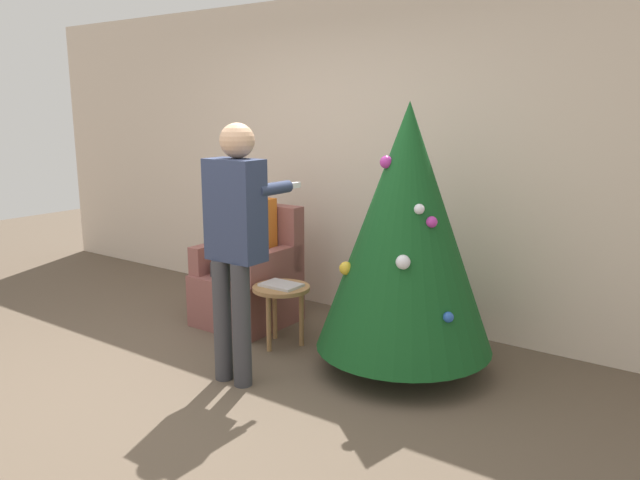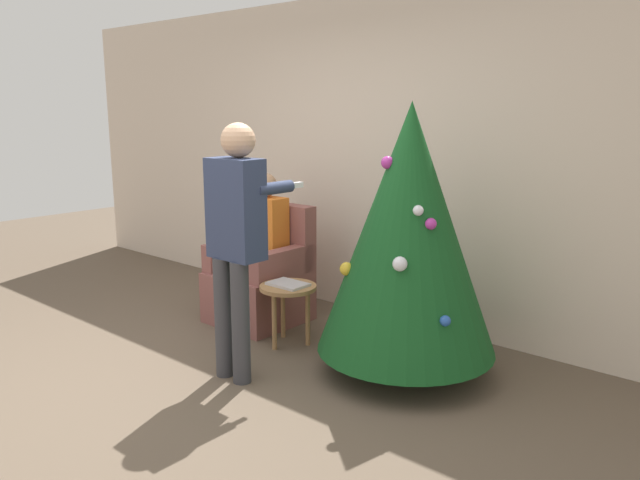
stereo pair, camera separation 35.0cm
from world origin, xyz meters
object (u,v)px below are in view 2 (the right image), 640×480
at_px(christmas_tree, 408,230).
at_px(person_standing, 236,230).
at_px(armchair, 263,281).
at_px(person_seated, 259,242).
at_px(side_stool, 288,294).

distance_m(christmas_tree, person_standing, 1.12).
bearing_deg(christmas_tree, armchair, 175.15).
height_order(person_seated, side_stool, person_seated).
relative_size(armchair, person_standing, 0.58).
relative_size(armchair, side_stool, 2.10).
relative_size(armchair, person_seated, 0.78).
bearing_deg(person_seated, person_standing, -51.01).
distance_m(christmas_tree, side_stool, 1.14).
bearing_deg(person_standing, armchair, 128.12).
bearing_deg(armchair, person_standing, -51.88).
height_order(armchair, person_seated, person_seated).
height_order(christmas_tree, side_stool, christmas_tree).
bearing_deg(side_stool, person_standing, -76.52).
relative_size(christmas_tree, side_stool, 3.91).
height_order(christmas_tree, person_standing, christmas_tree).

